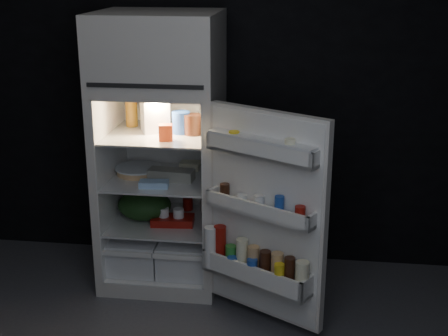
# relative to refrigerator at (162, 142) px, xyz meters

# --- Properties ---
(wall_back) EXTENTS (4.00, 0.00, 2.70)m
(wall_back) POSITION_rel_refrigerator_xyz_m (0.16, 0.38, 0.39)
(wall_back) COLOR black
(wall_back) RESTS_ON ground
(refrigerator) EXTENTS (0.76, 0.71, 1.78)m
(refrigerator) POSITION_rel_refrigerator_xyz_m (0.00, 0.00, 0.00)
(refrigerator) COLOR silver
(refrigerator) RESTS_ON ground
(fridge_door) EXTENTS (0.72, 0.52, 1.22)m
(fridge_door) POSITION_rel_refrigerator_xyz_m (0.70, -0.57, -0.28)
(fridge_door) COLOR silver
(fridge_door) RESTS_ON ground
(milk_jug) EXTENTS (0.22, 0.22, 0.24)m
(milk_jug) POSITION_rel_refrigerator_xyz_m (-0.04, -0.01, 0.19)
(milk_jug) COLOR white
(milk_jug) RESTS_ON refrigerator
(mayo_jar) EXTENTS (0.13, 0.13, 0.14)m
(mayo_jar) POSITION_rel_refrigerator_xyz_m (0.14, -0.03, 0.14)
(mayo_jar) COLOR #1F48A8
(mayo_jar) RESTS_ON refrigerator
(jam_jar) EXTENTS (0.14, 0.14, 0.13)m
(jam_jar) POSITION_rel_refrigerator_xyz_m (0.22, -0.06, 0.14)
(jam_jar) COLOR #32180E
(jam_jar) RESTS_ON refrigerator
(amber_bottle) EXTENTS (0.09, 0.09, 0.22)m
(amber_bottle) POSITION_rel_refrigerator_xyz_m (-0.22, 0.10, 0.18)
(amber_bottle) COLOR #B5761D
(amber_bottle) RESTS_ON refrigerator
(small_carton) EXTENTS (0.09, 0.07, 0.10)m
(small_carton) POSITION_rel_refrigerator_xyz_m (0.08, -0.21, 0.12)
(small_carton) COLOR #E5471A
(small_carton) RESTS_ON refrigerator
(egg_carton) EXTENTS (0.30, 0.14, 0.07)m
(egg_carton) POSITION_rel_refrigerator_xyz_m (0.08, -0.09, -0.19)
(egg_carton) COLOR gray
(egg_carton) RESTS_ON refrigerator
(pie) EXTENTS (0.36, 0.36, 0.04)m
(pie) POSITION_rel_refrigerator_xyz_m (-0.16, 0.00, -0.21)
(pie) COLOR tan
(pie) RESTS_ON refrigerator
(flat_package) EXTENTS (0.19, 0.11, 0.04)m
(flat_package) POSITION_rel_refrigerator_xyz_m (-0.00, -0.23, -0.21)
(flat_package) COLOR #9BC4F0
(flat_package) RESTS_ON refrigerator
(wrapped_pkg) EXTENTS (0.13, 0.11, 0.05)m
(wrapped_pkg) POSITION_rel_refrigerator_xyz_m (0.15, 0.15, -0.20)
(wrapped_pkg) COLOR #EEECC3
(wrapped_pkg) RESTS_ON refrigerator
(produce_bag) EXTENTS (0.38, 0.34, 0.20)m
(produce_bag) POSITION_rel_refrigerator_xyz_m (-0.12, -0.04, -0.43)
(produce_bag) COLOR #193815
(produce_bag) RESTS_ON refrigerator
(yogurt_tray) EXTENTS (0.29, 0.17, 0.05)m
(yogurt_tray) POSITION_rel_refrigerator_xyz_m (0.08, -0.11, -0.50)
(yogurt_tray) COLOR maroon
(yogurt_tray) RESTS_ON refrigerator
(small_can_red) EXTENTS (0.08, 0.08, 0.09)m
(small_can_red) POSITION_rel_refrigerator_xyz_m (0.13, 0.15, -0.48)
(small_can_red) COLOR maroon
(small_can_red) RESTS_ON refrigerator
(small_can_silver) EXTENTS (0.07, 0.07, 0.09)m
(small_can_silver) POSITION_rel_refrigerator_xyz_m (0.26, 0.13, -0.48)
(small_can_silver) COLOR silver
(small_can_silver) RESTS_ON refrigerator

